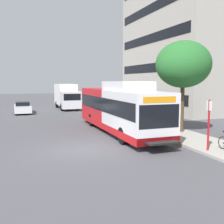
{
  "coord_description": "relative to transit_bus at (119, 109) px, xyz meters",
  "views": [
    {
      "loc": [
        -3.28,
        -13.87,
        3.68
      ],
      "look_at": [
        2.87,
        3.1,
        1.6
      ],
      "focal_mm": 43.45,
      "sensor_mm": 36.0,
      "label": 1
    }
  ],
  "objects": [
    {
      "name": "ground_plane",
      "position": [
        -3.73,
        3.98,
        -1.7
      ],
      "size": [
        120.0,
        120.0,
        0.0
      ],
      "primitive_type": "plane",
      "color": "#4C4C51"
    },
    {
      "name": "sidewalk_curb",
      "position": [
        3.27,
        1.98,
        -1.63
      ],
      "size": [
        3.0,
        56.0,
        0.14
      ],
      "primitive_type": "cube",
      "color": "#A8A399",
      "rests_on": "ground"
    },
    {
      "name": "transit_bus",
      "position": [
        0.0,
        0.0,
        0.0
      ],
      "size": [
        2.58,
        12.25,
        3.65
      ],
      "color": "white",
      "rests_on": "ground"
    },
    {
      "name": "bus_stop_sign_pole",
      "position": [
        2.21,
        -6.8,
        -0.05
      ],
      "size": [
        0.1,
        0.36,
        2.6
      ],
      "color": "red",
      "rests_on": "sidewalk_curb"
    },
    {
      "name": "street_tree_near_stop",
      "position": [
        3.96,
        -1.92,
        3.08
      ],
      "size": [
        3.77,
        3.77,
        6.26
      ],
      "color": "#4C3823",
      "rests_on": "sidewalk_curb"
    },
    {
      "name": "parked_car_far_lane",
      "position": [
        -6.14,
        14.49,
        -1.04
      ],
      "size": [
        1.8,
        4.5,
        1.33
      ],
      "color": "silver",
      "rests_on": "ground"
    },
    {
      "name": "box_truck_background",
      "position": [
        -0.47,
        17.77,
        0.04
      ],
      "size": [
        2.32,
        7.01,
        3.25
      ],
      "color": "silver",
      "rests_on": "ground"
    },
    {
      "name": "lattice_comm_tower",
      "position": [
        13.07,
        24.69,
        6.41
      ],
      "size": [
        1.1,
        1.1,
        24.77
      ],
      "color": "#B7B7BC",
      "rests_on": "ground"
    }
  ]
}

